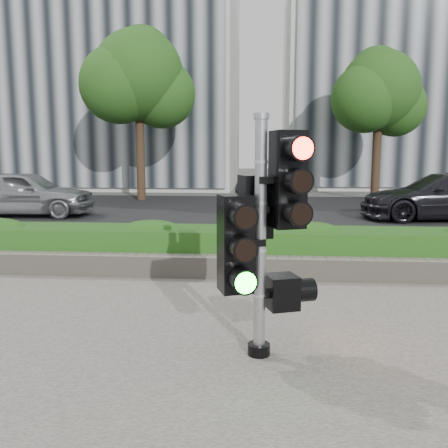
# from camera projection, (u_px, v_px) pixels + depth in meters

# --- Properties ---
(ground) EXTENTS (120.00, 120.00, 0.00)m
(ground) POSITION_uv_depth(u_px,v_px,m) (202.00, 320.00, 5.66)
(ground) COLOR #51514C
(ground) RESTS_ON ground
(sidewalk) EXTENTS (16.00, 11.00, 0.03)m
(sidewalk) POSITION_uv_depth(u_px,v_px,m) (155.00, 447.00, 3.19)
(sidewalk) COLOR #9E9389
(sidewalk) RESTS_ON ground
(road) EXTENTS (60.00, 13.00, 0.02)m
(road) POSITION_uv_depth(u_px,v_px,m) (241.00, 214.00, 15.52)
(road) COLOR black
(road) RESTS_ON ground
(curb) EXTENTS (60.00, 0.25, 0.12)m
(curb) POSITION_uv_depth(u_px,v_px,m) (224.00, 258.00, 8.76)
(curb) COLOR gray
(curb) RESTS_ON ground
(stone_wall) EXTENTS (12.00, 0.32, 0.34)m
(stone_wall) POSITION_uv_depth(u_px,v_px,m) (218.00, 267.00, 7.50)
(stone_wall) COLOR gray
(stone_wall) RESTS_ON sidewalk
(hedge) EXTENTS (12.00, 1.00, 0.68)m
(hedge) POSITION_uv_depth(u_px,v_px,m) (221.00, 248.00, 8.12)
(hedge) COLOR #3D8A2A
(hedge) RESTS_ON sidewalk
(building_left) EXTENTS (16.00, 9.00, 15.00)m
(building_left) POSITION_uv_depth(u_px,v_px,m) (100.00, 59.00, 27.97)
(building_left) COLOR #B7B7B2
(building_left) RESTS_ON ground
(building_right) EXTENTS (18.00, 10.00, 12.00)m
(building_right) POSITION_uv_depth(u_px,v_px,m) (436.00, 86.00, 28.52)
(building_right) COLOR #B7B7B2
(building_right) RESTS_ON ground
(tree_left) EXTENTS (4.61, 4.03, 7.34)m
(tree_left) POSITION_uv_depth(u_px,v_px,m) (138.00, 79.00, 19.64)
(tree_left) COLOR black
(tree_left) RESTS_ON ground
(tree_right) EXTENTS (4.10, 3.58, 6.53)m
(tree_right) POSITION_uv_depth(u_px,v_px,m) (379.00, 93.00, 19.88)
(tree_right) COLOR black
(tree_right) RESTS_ON ground
(traffic_signal) EXTENTS (0.84, 0.73, 2.31)m
(traffic_signal) POSITION_uv_depth(u_px,v_px,m) (262.00, 225.00, 4.48)
(traffic_signal) COLOR black
(traffic_signal) RESTS_ON sidewalk
(car_silver) EXTENTS (4.34, 1.94, 1.45)m
(car_silver) POSITION_uv_depth(u_px,v_px,m) (24.00, 193.00, 14.87)
(car_silver) COLOR #9D9FA4
(car_silver) RESTS_ON road
(car_dark) EXTENTS (4.98, 2.38, 1.40)m
(car_dark) POSITION_uv_depth(u_px,v_px,m) (444.00, 196.00, 14.09)
(car_dark) COLOR black
(car_dark) RESTS_ON road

